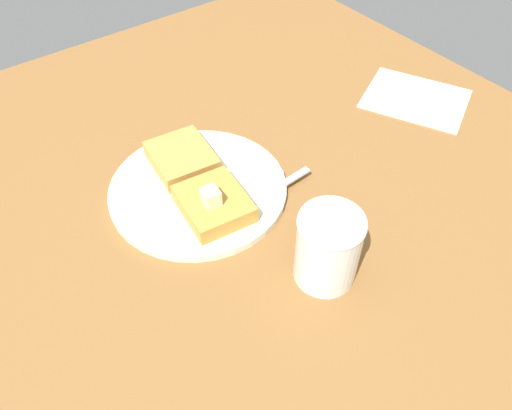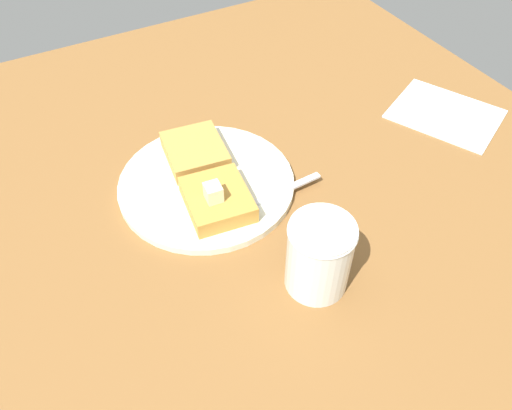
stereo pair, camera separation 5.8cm
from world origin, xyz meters
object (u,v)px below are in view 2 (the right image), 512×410
(fork, at_px, (261,200))
(napkin, at_px, (447,115))
(plate, at_px, (207,183))
(syrup_jar, at_px, (318,258))

(fork, height_order, napkin, fork)
(plate, bearing_deg, fork, -146.07)
(plate, distance_m, syrup_jar, 0.20)
(plate, relative_size, fork, 1.45)
(plate, relative_size, napkin, 1.50)
(fork, xyz_separation_m, napkin, (0.03, -0.35, -0.01))
(plate, relative_size, syrup_jar, 2.54)
(fork, relative_size, syrup_jar, 1.75)
(plate, bearing_deg, napkin, -95.40)
(fork, distance_m, napkin, 0.35)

